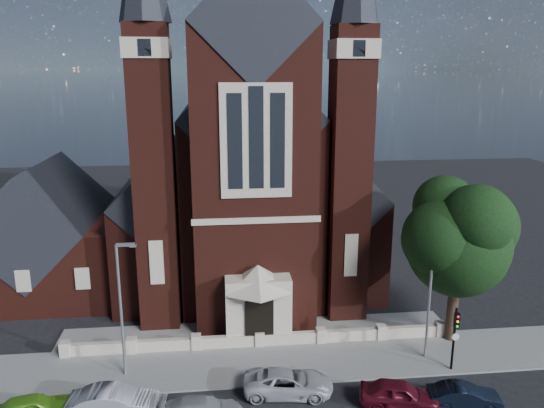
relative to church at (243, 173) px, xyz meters
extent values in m
plane|color=black|center=(0.00, -7.94, -8.19)|extent=(120.00, 120.00, 0.00)
cube|color=slate|center=(0.00, -18.44, -8.19)|extent=(60.00, 5.00, 0.12)
cube|color=slate|center=(0.00, -14.44, -8.19)|extent=(26.00, 3.00, 0.14)
cube|color=#B1A28C|center=(0.00, -16.44, -8.19)|extent=(24.00, 0.40, 0.90)
cube|color=#461912|center=(0.00, 2.06, -1.19)|extent=(10.00, 30.00, 14.00)
cube|color=black|center=(0.00, 2.06, 5.81)|extent=(10.00, 30.20, 10.00)
cube|color=#461912|center=(-7.50, 1.06, -4.19)|extent=(5.00, 26.00, 8.00)
cube|color=#461912|center=(7.50, 1.06, -4.19)|extent=(5.00, 26.00, 8.00)
cube|color=black|center=(-7.50, 1.06, -0.19)|extent=(5.01, 26.20, 5.01)
cube|color=black|center=(7.50, 1.06, -0.19)|extent=(5.01, 26.20, 5.01)
cube|color=#461912|center=(0.00, -13.44, 1.81)|extent=(8.00, 3.00, 20.00)
cube|color=black|center=(0.00, -13.44, 11.81)|extent=(8.00, 3.20, 8.00)
cube|color=#B1A28C|center=(0.00, -14.99, 4.81)|extent=(4.40, 0.15, 7.00)
cube|color=black|center=(0.00, -15.06, 5.01)|extent=(0.90, 0.08, 6.20)
cube|color=#B1A28C|center=(0.00, -15.44, -5.99)|extent=(4.20, 2.00, 4.40)
cube|color=black|center=(0.00, -16.49, -6.59)|extent=(1.80, 0.12, 3.20)
cone|color=#B1A28C|center=(0.00, -15.44, -3.79)|extent=(4.60, 4.60, 1.60)
cube|color=#461912|center=(-6.50, -12.44, 1.81)|extent=(2.60, 2.60, 20.00)
cube|color=#B1A28C|center=(-6.50, -12.44, 10.31)|extent=(2.80, 2.80, 1.20)
cube|color=#461912|center=(6.50, -12.44, 1.81)|extent=(2.60, 2.60, 20.00)
cube|color=#B1A28C|center=(6.50, -12.44, 10.31)|extent=(2.80, 2.80, 1.20)
cube|color=#461912|center=(-16.00, -4.94, -5.19)|extent=(12.00, 12.00, 6.00)
cube|color=black|center=(-16.00, -4.94, -2.19)|extent=(8.49, 12.20, 8.49)
cylinder|color=black|center=(12.50, -16.94, -5.69)|extent=(0.70, 0.70, 5.00)
sphere|color=black|center=(12.50, -16.94, -1.69)|extent=(6.40, 6.40, 6.40)
sphere|color=black|center=(12.90, -18.14, 0.31)|extent=(4.40, 4.40, 4.40)
cylinder|color=gray|center=(-8.00, -18.94, -4.19)|extent=(0.16, 0.16, 8.00)
cube|color=gray|center=(-7.50, -18.94, -0.19)|extent=(1.00, 0.15, 0.18)
cube|color=gray|center=(-7.10, -18.94, -0.27)|extent=(0.35, 0.22, 0.12)
cylinder|color=gray|center=(10.00, -18.94, -4.19)|extent=(0.16, 0.16, 8.00)
cube|color=gray|center=(10.50, -18.94, -0.19)|extent=(1.00, 0.15, 0.18)
cube|color=gray|center=(10.90, -18.94, -0.27)|extent=(0.35, 0.22, 0.12)
cylinder|color=black|center=(11.00, -20.44, -6.19)|extent=(0.14, 0.14, 4.00)
cube|color=black|center=(11.00, -20.59, -4.89)|extent=(0.28, 0.22, 0.90)
sphere|color=red|center=(11.00, -20.72, -4.59)|extent=(0.14, 0.14, 0.14)
sphere|color=#CC8C0C|center=(11.00, -20.72, -4.89)|extent=(0.14, 0.14, 0.14)
sphere|color=#0C9919|center=(11.00, -20.72, -5.19)|extent=(0.14, 0.14, 0.14)
imported|color=#5EAA22|center=(-12.02, -22.51, -7.50)|extent=(4.27, 2.52, 1.36)
imported|color=#9D9FA4|center=(-7.95, -22.62, -7.42)|extent=(4.74, 1.81, 1.54)
imported|color=silver|center=(1.13, -21.67, -7.51)|extent=(5.12, 2.81, 1.36)
imported|color=#530E1B|center=(6.80, -23.41, -7.47)|extent=(4.47, 2.70, 1.42)
imported|color=black|center=(10.16, -23.86, -7.56)|extent=(3.97, 1.98, 1.25)
camera|label=1|loc=(-2.52, -47.00, 9.06)|focal=35.00mm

